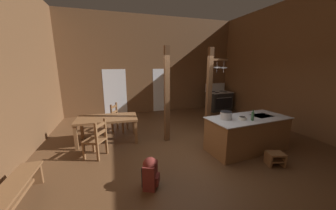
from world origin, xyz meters
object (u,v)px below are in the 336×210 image
(stove_range, at_px, (219,101))
(bottle_tall_on_counter, at_px, (253,116))
(ladderback_chair_near_window, at_px, (97,140))
(kitchen_island, at_px, (247,134))
(step_stool, at_px, (275,158))
(bench_along_left_wall, at_px, (15,191))
(stockpot_on_counter, at_px, (226,115))
(dining_table, at_px, (107,120))
(backpack, at_px, (150,172))
(mixing_bowl_on_counter, at_px, (243,118))
(ladderback_chair_by_post, at_px, (118,118))

(stove_range, bearing_deg, bottle_tall_on_counter, -113.11)
(ladderback_chair_near_window, bearing_deg, kitchen_island, -11.49)
(step_stool, bearing_deg, bench_along_left_wall, 176.94)
(step_stool, xyz_separation_m, stockpot_on_counter, (-0.75, 0.89, 0.82))
(stove_range, distance_m, stockpot_on_counter, 4.59)
(dining_table, bearing_deg, step_stool, -34.73)
(ladderback_chair_near_window, bearing_deg, bench_along_left_wall, -129.44)
(backpack, height_order, bottle_tall_on_counter, bottle_tall_on_counter)
(mixing_bowl_on_counter, bearing_deg, kitchen_island, 21.48)
(stockpot_on_counter, relative_size, mixing_bowl_on_counter, 1.85)
(bench_along_left_wall, bearing_deg, stove_range, 34.48)
(stove_range, distance_m, step_stool, 5.08)
(dining_table, height_order, mixing_bowl_on_counter, mixing_bowl_on_counter)
(step_stool, height_order, mixing_bowl_on_counter, mixing_bowl_on_counter)
(ladderback_chair_near_window, xyz_separation_m, bottle_tall_on_counter, (3.70, -1.01, 0.56))
(kitchen_island, height_order, stove_range, stove_range)
(stove_range, height_order, stockpot_on_counter, stove_range)
(stockpot_on_counter, bearing_deg, ladderback_chair_near_window, 166.92)
(dining_table, relative_size, stockpot_on_counter, 4.88)
(stove_range, distance_m, ladderback_chair_near_window, 6.35)
(ladderback_chair_near_window, height_order, backpack, ladderback_chair_near_window)
(ladderback_chair_near_window, height_order, bottle_tall_on_counter, bottle_tall_on_counter)
(dining_table, relative_size, mixing_bowl_on_counter, 9.03)
(dining_table, bearing_deg, ladderback_chair_near_window, -105.33)
(dining_table, xyz_separation_m, bottle_tall_on_counter, (3.46, -1.91, 0.36))
(stove_range, relative_size, mixing_bowl_on_counter, 6.86)
(stove_range, distance_m, dining_table, 5.72)
(ladderback_chair_by_post, xyz_separation_m, bench_along_left_wall, (-1.69, -3.10, -0.15))
(backpack, height_order, mixing_bowl_on_counter, mixing_bowl_on_counter)
(kitchen_island, bearing_deg, bench_along_left_wall, -173.21)
(backpack, distance_m, bottle_tall_on_counter, 2.81)
(stove_range, distance_m, bottle_tall_on_counter, 4.59)
(bench_along_left_wall, relative_size, backpack, 2.20)
(step_stool, height_order, ladderback_chair_by_post, ladderback_chair_by_post)
(backpack, xyz_separation_m, bottle_tall_on_counter, (2.68, 0.50, 0.69))
(kitchen_island, distance_m, ladderback_chair_near_window, 3.87)
(mixing_bowl_on_counter, bearing_deg, backpack, -165.88)
(ladderback_chair_by_post, bearing_deg, stockpot_on_counter, -44.01)
(bottle_tall_on_counter, bearing_deg, kitchen_island, 68.86)
(backpack, relative_size, mixing_bowl_on_counter, 3.10)
(stockpot_on_counter, bearing_deg, ladderback_chair_by_post, 135.99)
(ladderback_chair_near_window, relative_size, mixing_bowl_on_counter, 4.93)
(ladderback_chair_by_post, bearing_deg, backpack, -82.17)
(kitchen_island, relative_size, backpack, 3.75)
(backpack, distance_m, stockpot_on_counter, 2.35)
(step_stool, relative_size, bottle_tall_on_counter, 1.56)
(kitchen_island, height_order, mixing_bowl_on_counter, mixing_bowl_on_counter)
(backpack, xyz_separation_m, mixing_bowl_on_counter, (2.49, 0.63, 0.62))
(backpack, bearing_deg, mixing_bowl_on_counter, 14.12)
(stockpot_on_counter, xyz_separation_m, bottle_tall_on_counter, (0.57, -0.28, 0.01))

